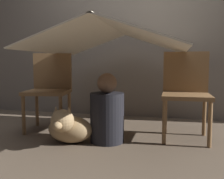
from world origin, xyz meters
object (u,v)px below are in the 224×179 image
object	(u,v)px
chair_left	(49,87)
dog	(68,127)
chair_right	(186,90)
person_front	(107,113)

from	to	relation	value
chair_left	dog	world-z (taller)	chair_left
chair_left	dog	distance (m)	0.69
chair_left	dog	bearing A→B (deg)	-58.43
chair_right	dog	distance (m)	1.15
person_front	dog	world-z (taller)	person_front
chair_left	person_front	world-z (taller)	chair_left
chair_left	person_front	bearing A→B (deg)	-33.77
chair_right	chair_left	bearing A→B (deg)	179.44
person_front	dog	size ratio (longest dim) A/B	1.51
person_front	dog	xyz separation A→B (m)	(-0.32, -0.15, -0.11)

